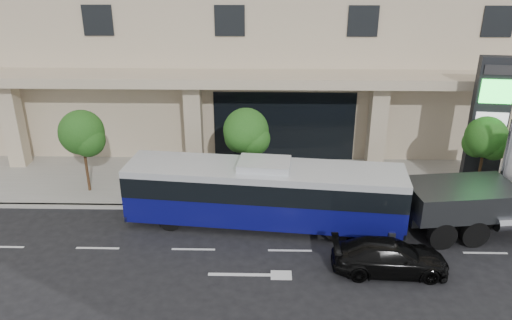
{
  "coord_description": "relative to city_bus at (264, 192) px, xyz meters",
  "views": [
    {
      "loc": [
        -1.01,
        -19.01,
        11.47
      ],
      "look_at": [
        -1.48,
        2.0,
        2.57
      ],
      "focal_mm": 35.0,
      "sensor_mm": 36.0,
      "label": 1
    }
  ],
  "objects": [
    {
      "name": "tree_mid",
      "position": [
        -0.87,
        2.9,
        1.69
      ],
      "size": [
        2.28,
        2.2,
        4.38
      ],
      "color": "#422B19",
      "rests_on": "sidewalk"
    },
    {
      "name": "tree_left",
      "position": [
        -8.87,
        2.9,
        1.54
      ],
      "size": [
        2.27,
        2.2,
        4.22
      ],
      "color": "#422B19",
      "rests_on": "sidewalk"
    },
    {
      "name": "signage_pylon",
      "position": [
        10.82,
        3.48,
        2.02
      ],
      "size": [
        1.75,
        0.81,
        6.79
      ],
      "rotation": [
        0.0,
        0.0,
        -0.11
      ],
      "color": "black",
      "rests_on": "sidewalk"
    },
    {
      "name": "black_sedan",
      "position": [
        4.85,
        -3.51,
        -0.93
      ],
      "size": [
        4.46,
        1.9,
        1.28
      ],
      "primitive_type": "imported",
      "rotation": [
        0.0,
        0.0,
        1.55
      ],
      "color": "black",
      "rests_on": "ground"
    },
    {
      "name": "city_bus",
      "position": [
        0.0,
        0.0,
        0.0
      ],
      "size": [
        12.37,
        3.83,
        3.08
      ],
      "rotation": [
        0.0,
        0.0,
        -0.11
      ],
      "color": "black",
      "rests_on": "ground"
    },
    {
      "name": "curb",
      "position": [
        1.1,
        1.31,
        -1.49
      ],
      "size": [
        120.0,
        0.3,
        0.15
      ],
      "primitive_type": "cube",
      "color": "gray",
      "rests_on": "ground"
    },
    {
      "name": "tree_right",
      "position": [
        10.63,
        2.9,
        1.47
      ],
      "size": [
        2.1,
        2.0,
        4.04
      ],
      "color": "#422B19",
      "rests_on": "sidewalk"
    },
    {
      "name": "sidewalk",
      "position": [
        1.1,
        4.31,
        -1.49
      ],
      "size": [
        120.0,
        6.0,
        0.15
      ],
      "primitive_type": "cube",
      "color": "gray",
      "rests_on": "ground"
    },
    {
      "name": "ground",
      "position": [
        1.1,
        -0.69,
        -1.57
      ],
      "size": [
        120.0,
        120.0,
        0.0
      ],
      "primitive_type": "plane",
      "color": "black",
      "rests_on": "ground"
    }
  ]
}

